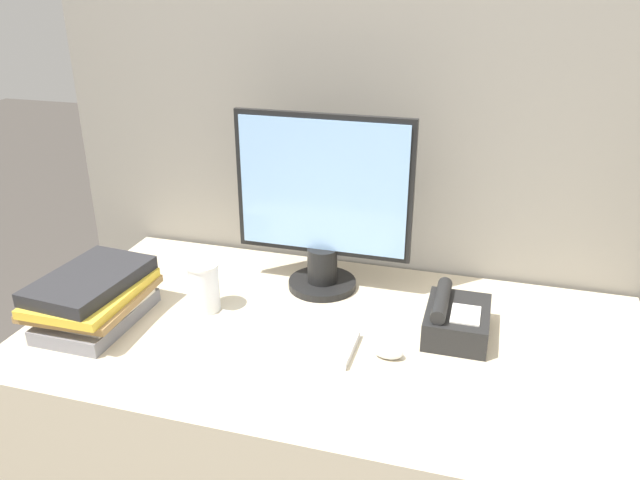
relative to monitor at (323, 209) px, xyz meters
The scene contains 9 objects.
cubicle_panel_rear 0.31m from the monitor, 66.63° to the left, with size 1.90×0.04×1.59m.
desk 0.67m from the monitor, 67.75° to the right, with size 1.50×0.80×0.78m.
monitor is the anchor object (origin of this frame).
keyboard 0.37m from the monitor, 93.88° to the right, with size 0.36×0.15×0.02m.
mouse 0.44m from the monitor, 50.73° to the right, with size 0.07×0.04×0.03m.
coffee_cup 0.37m from the monitor, 141.62° to the right, with size 0.08×0.08×0.13m.
book_stack 0.63m from the monitor, 145.81° to the right, with size 0.25×0.31×0.13m.
desk_telephone 0.45m from the monitor, 21.64° to the right, with size 0.15×0.20×0.11m.
paper_pile 0.77m from the monitor, 24.83° to the right, with size 0.26×0.28×0.02m.
Camera 1 is at (0.33, -0.87, 1.60)m, focal length 35.00 mm.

